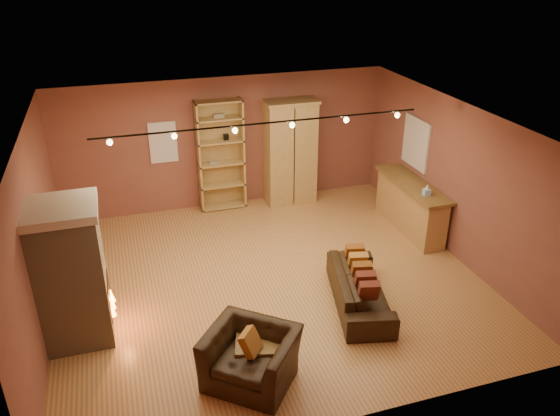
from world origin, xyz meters
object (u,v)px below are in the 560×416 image
object	(u,v)px
loveseat	(360,282)
armchair	(251,350)
bookcase	(220,154)
fireplace	(72,274)
armoire	(290,152)
coffee_table	(259,343)
bar_counter	(410,206)

from	to	relation	value
loveseat	armchair	xyz separation A→B (m)	(-2.08, -1.12, 0.09)
bookcase	armchair	xyz separation A→B (m)	(-0.75, -5.36, -0.72)
fireplace	armoire	world-z (taller)	armoire
loveseat	coffee_table	bearing A→B (deg)	129.07
coffee_table	bookcase	bearing A→B (deg)	83.53
loveseat	bar_counter	bearing A→B (deg)	-31.47
armoire	loveseat	bearing A→B (deg)	-92.55
fireplace	coffee_table	bearing A→B (deg)	-31.73
fireplace	bar_counter	bearing A→B (deg)	13.68
bookcase	armchair	distance (m)	5.46
bookcase	armchair	bearing A→B (deg)	-97.99
armoire	armchair	world-z (taller)	armoire
armoire	armchair	bearing A→B (deg)	-113.50
armchair	coffee_table	world-z (taller)	armchair
fireplace	coffee_table	size ratio (longest dim) A/B	2.79
loveseat	coffee_table	size ratio (longest dim) A/B	2.69
bookcase	bar_counter	world-z (taller)	bookcase
fireplace	armoire	bearing A→B (deg)	39.00
loveseat	coffee_table	world-z (taller)	loveseat
bar_counter	armchair	size ratio (longest dim) A/B	1.59
coffee_table	bar_counter	bearing A→B (deg)	36.81
bar_counter	loveseat	world-z (taller)	bar_counter
armoire	loveseat	xyz separation A→B (m)	(-0.18, -4.07, -0.75)
armchair	coffee_table	bearing A→B (deg)	90.02
fireplace	armoire	xyz separation A→B (m)	(4.40, 3.56, 0.09)
coffee_table	armoire	bearing A→B (deg)	67.26
fireplace	bar_counter	size ratio (longest dim) A/B	1.00
armoire	coffee_table	size ratio (longest dim) A/B	3.02
bookcase	armoire	distance (m)	1.52
bookcase	loveseat	distance (m)	4.51
bar_counter	armchair	world-z (taller)	bar_counter
bar_counter	loveseat	size ratio (longest dim) A/B	1.03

